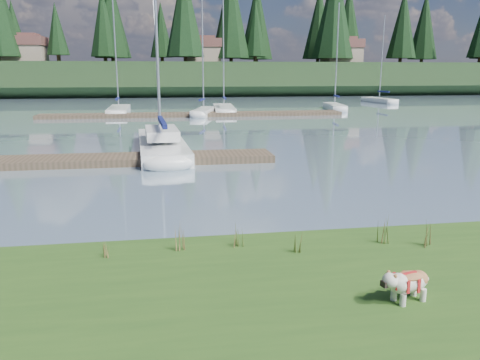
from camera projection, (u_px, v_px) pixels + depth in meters
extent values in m
plane|color=#8199AD|center=(171.00, 117.00, 40.23)|extent=(200.00, 200.00, 0.00)
cube|color=black|center=(167.00, 79.00, 81.04)|extent=(200.00, 20.00, 5.00)
cylinder|color=silver|center=(403.00, 300.00, 6.91)|extent=(0.09, 0.09, 0.20)
cylinder|color=silver|center=(394.00, 294.00, 7.08)|extent=(0.09, 0.09, 0.20)
cylinder|color=silver|center=(423.00, 295.00, 7.06)|extent=(0.09, 0.09, 0.20)
cylinder|color=silver|center=(414.00, 290.00, 7.23)|extent=(0.09, 0.09, 0.20)
ellipsoid|color=silver|center=(410.00, 282.00, 7.03)|extent=(0.70, 0.47, 0.30)
ellipsoid|color=#AD6D40|center=(411.00, 276.00, 7.01)|extent=(0.51, 0.40, 0.11)
ellipsoid|color=silver|center=(390.00, 280.00, 6.86)|extent=(0.27, 0.28, 0.22)
cube|color=black|center=(384.00, 284.00, 6.83)|extent=(0.09, 0.13, 0.09)
cube|color=white|center=(162.00, 147.00, 22.58)|extent=(2.61, 9.19, 0.70)
ellipsoid|color=white|center=(157.00, 135.00, 26.90)|extent=(2.13, 2.59, 0.70)
cube|color=#11174E|center=(162.00, 122.00, 21.01)|extent=(0.45, 4.13, 0.20)
cube|color=white|center=(162.00, 133.00, 21.93)|extent=(1.64, 3.38, 0.45)
cube|color=#4C3D2C|center=(82.00, 161.00, 19.38)|extent=(16.00, 2.00, 0.30)
cube|color=#4C3D2C|center=(194.00, 114.00, 40.51)|extent=(26.00, 2.20, 0.30)
cube|color=white|center=(119.00, 111.00, 43.47)|extent=(1.96, 7.83, 0.70)
ellipsoid|color=white|center=(122.00, 108.00, 47.20)|extent=(1.75, 2.17, 0.70)
cylinder|color=silver|center=(115.00, 36.00, 41.97)|extent=(0.12, 0.12, 12.17)
cube|color=#11174E|center=(117.00, 99.00, 42.18)|extent=(0.28, 3.10, 0.20)
cube|color=white|center=(204.00, 112.00, 41.73)|extent=(2.80, 6.13, 0.70)
ellipsoid|color=white|center=(209.00, 110.00, 44.63)|extent=(1.67, 1.90, 0.70)
cylinder|color=silver|center=(203.00, 51.00, 40.54)|extent=(0.12, 0.12, 9.40)
cube|color=#11174E|center=(202.00, 100.00, 40.67)|extent=(0.78, 2.35, 0.20)
cube|color=white|center=(224.00, 110.00, 44.78)|extent=(2.41, 8.17, 0.70)
ellipsoid|color=white|center=(222.00, 107.00, 48.69)|extent=(1.91, 2.32, 0.70)
cylinder|color=silver|center=(223.00, 36.00, 43.25)|extent=(0.12, 0.12, 12.39)
cube|color=#11174E|center=(224.00, 98.00, 43.45)|extent=(0.43, 3.21, 0.20)
cube|color=white|center=(334.00, 107.00, 47.68)|extent=(2.41, 6.32, 0.70)
ellipsoid|color=white|center=(329.00, 105.00, 50.68)|extent=(1.61, 1.88, 0.70)
cylinder|color=silver|center=(337.00, 53.00, 46.48)|extent=(0.12, 0.12, 9.52)
cube|color=#11174E|center=(337.00, 96.00, 46.59)|extent=(0.60, 2.45, 0.20)
cube|color=white|center=(379.00, 101.00, 58.60)|extent=(2.02, 6.57, 0.70)
ellipsoid|color=white|center=(366.00, 99.00, 61.65)|extent=(1.56, 1.88, 0.70)
cylinder|color=silver|center=(382.00, 56.00, 57.38)|extent=(0.12, 0.12, 9.64)
cube|color=#11174E|center=(383.00, 92.00, 57.50)|extent=(0.42, 2.58, 0.20)
cone|color=#475B23|center=(177.00, 235.00, 9.08)|extent=(0.03, 0.03, 0.57)
cone|color=brown|center=(183.00, 239.00, 9.04)|extent=(0.03, 0.03, 0.46)
cone|color=#475B23|center=(180.00, 233.00, 9.11)|extent=(0.03, 0.03, 0.63)
cone|color=brown|center=(184.00, 240.00, 9.09)|extent=(0.03, 0.03, 0.40)
cone|color=#475B23|center=(178.00, 238.00, 9.01)|extent=(0.03, 0.03, 0.51)
cone|color=#475B23|center=(235.00, 235.00, 9.30)|extent=(0.03, 0.03, 0.44)
cone|color=brown|center=(241.00, 238.00, 9.26)|extent=(0.03, 0.03, 0.35)
cone|color=#475B23|center=(238.00, 233.00, 9.33)|extent=(0.03, 0.03, 0.48)
cone|color=brown|center=(242.00, 238.00, 9.30)|extent=(0.03, 0.03, 0.31)
cone|color=#475B23|center=(237.00, 237.00, 9.23)|extent=(0.03, 0.03, 0.40)
cone|color=#475B23|center=(379.00, 228.00, 9.41)|extent=(0.03, 0.03, 0.63)
cone|color=brown|center=(386.00, 232.00, 9.37)|extent=(0.03, 0.03, 0.51)
cone|color=#475B23|center=(381.00, 226.00, 9.44)|extent=(0.03, 0.03, 0.70)
cone|color=brown|center=(386.00, 233.00, 9.42)|extent=(0.03, 0.03, 0.44)
cone|color=#475B23|center=(382.00, 231.00, 9.34)|extent=(0.03, 0.03, 0.57)
cone|color=#475B23|center=(105.00, 246.00, 8.77)|extent=(0.03, 0.03, 0.41)
cone|color=brown|center=(110.00, 249.00, 8.73)|extent=(0.03, 0.03, 0.33)
cone|color=#475B23|center=(108.00, 244.00, 8.80)|extent=(0.03, 0.03, 0.45)
cone|color=brown|center=(112.00, 249.00, 8.77)|extent=(0.03, 0.03, 0.29)
cone|color=#475B23|center=(105.00, 248.00, 8.70)|extent=(0.03, 0.03, 0.37)
cone|color=#475B23|center=(295.00, 242.00, 8.96)|extent=(0.03, 0.03, 0.39)
cone|color=brown|center=(301.00, 245.00, 8.91)|extent=(0.03, 0.03, 0.31)
cone|color=#475B23|center=(297.00, 241.00, 8.99)|extent=(0.03, 0.03, 0.43)
cone|color=brown|center=(302.00, 245.00, 8.96)|extent=(0.03, 0.03, 0.27)
cone|color=#475B23|center=(297.00, 245.00, 8.89)|extent=(0.03, 0.03, 0.35)
cone|color=#475B23|center=(424.00, 232.00, 9.25)|extent=(0.03, 0.03, 0.60)
cone|color=brown|center=(431.00, 235.00, 9.22)|extent=(0.03, 0.03, 0.48)
cone|color=#475B23|center=(426.00, 230.00, 9.28)|extent=(0.03, 0.03, 0.66)
cone|color=brown|center=(431.00, 236.00, 9.27)|extent=(0.03, 0.03, 0.42)
cone|color=#475B23|center=(427.00, 234.00, 9.19)|extent=(0.03, 0.03, 0.54)
cube|color=#33281C|center=(194.00, 251.00, 9.81)|extent=(60.00, 0.50, 0.14)
cylinder|color=#382619|center=(2.00, 58.00, 71.63)|extent=(0.60, 0.60, 1.80)
cylinder|color=#382619|center=(105.00, 59.00, 77.78)|extent=(0.60, 0.60, 1.80)
cone|color=black|center=(103.00, 22.00, 76.46)|extent=(4.84, 4.84, 11.00)
cylinder|color=#382619|center=(186.00, 58.00, 74.00)|extent=(0.60, 0.60, 1.80)
cone|color=black|center=(184.00, 10.00, 72.38)|extent=(6.16, 6.16, 14.00)
cylinder|color=#382619|center=(255.00, 59.00, 79.69)|extent=(0.60, 0.60, 1.80)
cone|color=black|center=(255.00, 29.00, 78.58)|extent=(3.96, 3.96, 9.00)
cylinder|color=#382619|center=(332.00, 59.00, 79.76)|extent=(0.60, 0.60, 1.80)
cone|color=black|center=(334.00, 9.00, 77.94)|extent=(7.04, 7.04, 16.00)
cylinder|color=#382619|center=(400.00, 60.00, 84.79)|extent=(0.60, 0.60, 1.80)
cone|color=black|center=(403.00, 23.00, 83.38)|extent=(5.28, 5.28, 12.00)
cylinder|color=#382619|center=(479.00, 60.00, 82.94)|extent=(0.60, 0.60, 1.80)
cube|color=gray|center=(26.00, 55.00, 73.90)|extent=(6.00, 5.00, 2.80)
cube|color=brown|center=(24.00, 41.00, 73.43)|extent=(6.30, 5.30, 1.40)
cube|color=brown|center=(24.00, 36.00, 73.25)|extent=(4.20, 3.60, 0.70)
cube|color=gray|center=(202.00, 56.00, 79.16)|extent=(6.00, 5.00, 2.80)
cube|color=brown|center=(202.00, 43.00, 78.69)|extent=(6.30, 5.30, 1.40)
cube|color=brown|center=(202.00, 38.00, 78.51)|extent=(4.20, 3.60, 0.70)
cube|color=gray|center=(341.00, 56.00, 80.92)|extent=(6.00, 5.00, 2.80)
cube|color=brown|center=(342.00, 44.00, 80.44)|extent=(6.30, 5.30, 1.40)
cube|color=brown|center=(342.00, 39.00, 80.26)|extent=(4.20, 3.60, 0.70)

